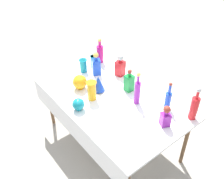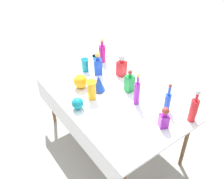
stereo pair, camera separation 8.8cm
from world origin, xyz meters
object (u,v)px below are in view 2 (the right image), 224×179
Objects in this scene: tall_bottle_0 at (194,109)px; tall_bottle_1 at (137,92)px; tall_bottle_2 at (168,101)px; slender_vase_2 at (85,65)px; slender_vase_1 at (92,90)px; slender_vase_0 at (96,61)px; square_decanter_3 at (98,65)px; fluted_vase_0 at (99,83)px; round_bowl_0 at (80,81)px; square_decanter_0 at (122,67)px; square_decanter_2 at (130,82)px; round_bowl_1 at (78,103)px; tall_bottle_3 at (102,53)px; square_decanter_1 at (164,118)px.

tall_bottle_0 is 0.98× the size of tall_bottle_1.
tall_bottle_2 reaches higher than slender_vase_2.
slender_vase_0 is at bearing 142.64° from slender_vase_1.
fluted_vase_0 is at bearing -32.39° from square_decanter_3.
slender_vase_2 is (-0.53, 0.24, -0.03)m from slender_vase_1.
tall_bottle_1 is 0.74m from square_decanter_3.
round_bowl_0 is at bearing -68.88° from square_decanter_3.
tall_bottle_2 is at bearing 10.95° from square_decanter_3.
square_decanter_2 is (0.31, -0.13, -0.01)m from square_decanter_0.
slender_vase_2 reaches higher than round_bowl_1.
square_decanter_2 is 0.45m from slender_vase_1.
tall_bottle_1 is 0.50m from slender_vase_1.
square_decanter_0 reaches higher than slender_vase_0.
tall_bottle_1 reaches higher than fluted_vase_0.
slender_vase_2 is at bearing -88.40° from slender_vase_0.
round_bowl_1 is at bearing -51.80° from square_decanter_3.
tall_bottle_0 is 1.07m from square_decanter_0.
tall_bottle_1 reaches higher than tall_bottle_0.
tall_bottle_3 is 1.98× the size of slender_vase_2.
slender_vase_2 is at bearing 155.63° from slender_vase_1.
slender_vase_2 is at bearing -138.50° from square_decanter_0.
square_decanter_1 is at bearing -9.54° from tall_bottle_3.
tall_bottle_2 is at bearing -161.84° from tall_bottle_0.
tall_bottle_3 is 0.82m from slender_vase_1.
round_bowl_1 is (0.65, -0.78, -0.06)m from tall_bottle_3.
round_bowl_0 is (0.28, -0.24, -0.00)m from slender_vase_2.
slender_vase_1 is 1.16× the size of fluted_vase_0.
square_decanter_3 is 1.85× the size of slender_vase_0.
tall_bottle_1 is at bearing -21.73° from square_decanter_0.
tall_bottle_3 is at bearing 170.46° from square_decanter_1.
square_decanter_0 is 0.42m from fluted_vase_0.
square_decanter_0 is 0.30m from square_decanter_3.
square_decanter_1 is 1.17m from square_decanter_3.
round_bowl_1 is (0.59, -0.46, -0.02)m from slender_vase_2.
round_bowl_1 is (0.14, -0.36, -0.03)m from fluted_vase_0.
square_decanter_1 is (0.96, -0.23, -0.02)m from square_decanter_0.
tall_bottle_2 is 2.40× the size of round_bowl_1.
square_decanter_0 is at bearing 22.36° from slender_vase_0.
fluted_vase_0 is at bearing -154.06° from tall_bottle_0.
tall_bottle_1 is at bearing 29.21° from round_bowl_0.
tall_bottle_3 is at bearing 167.42° from tall_bottle_1.
square_decanter_1 is (0.15, -0.21, -0.01)m from tall_bottle_2.
tall_bottle_2 reaches higher than round_bowl_1.
tall_bottle_3 is 2.07× the size of slender_vase_0.
round_bowl_1 is (0.44, -0.56, -0.05)m from square_decanter_3.
square_decanter_0 is 0.34m from square_decanter_2.
slender_vase_0 is at bearing 175.97° from tall_bottle_1.
tall_bottle_0 is at bearing 28.33° from round_bowl_0.
tall_bottle_0 is 1.09m from fluted_vase_0.
tall_bottle_3 is 1.43× the size of square_decanter_1.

